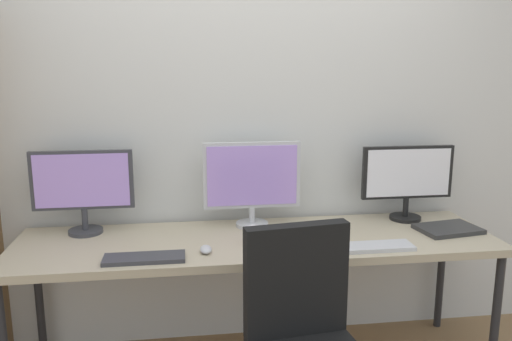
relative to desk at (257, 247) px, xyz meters
name	(u,v)px	position (x,y,z in m)	size (l,w,h in m)	color
wall_back	(247,122)	(0.00, 0.42, 0.61)	(4.89, 0.10, 2.60)	silver
desk	(257,247)	(0.00, 0.00, 0.00)	(2.49, 0.68, 0.74)	tan
monitor_left	(83,186)	(-0.90, 0.21, 0.31)	(0.53, 0.18, 0.45)	#38383D
monitor_center	(252,180)	(0.00, 0.21, 0.31)	(0.54, 0.18, 0.47)	silver
monitor_right	(407,178)	(0.90, 0.21, 0.30)	(0.53, 0.18, 0.43)	black
keyboard_left	(144,258)	(-0.56, -0.23, 0.06)	(0.37, 0.13, 0.02)	#38383D
keyboard_right	(377,247)	(0.56, -0.23, 0.06)	(0.36, 0.13, 0.02)	silver
mouse_left_side	(275,246)	(0.06, -0.17, 0.06)	(0.06, 0.10, 0.03)	silver
mouse_right_side	(206,249)	(-0.27, -0.17, 0.06)	(0.06, 0.10, 0.03)	silver
laptop_closed	(448,229)	(1.04, -0.03, 0.06)	(0.32, 0.22, 0.02)	#2D2D2D
coffee_mug	(254,236)	(-0.03, -0.09, 0.09)	(0.11, 0.08, 0.09)	white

